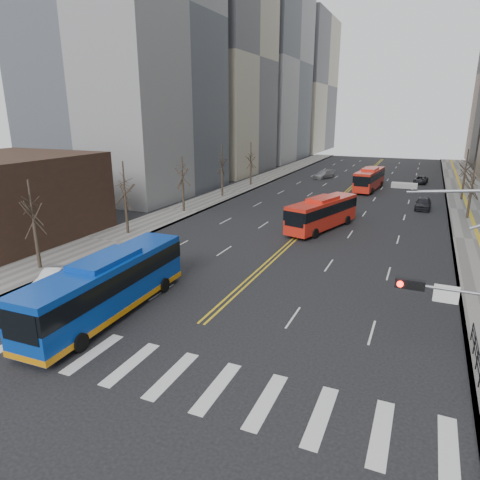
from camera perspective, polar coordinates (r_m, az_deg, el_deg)
The scene contains 15 objects.
ground at distance 21.92m, azimuth -11.79°, elevation -16.54°, with size 220.00×220.00×0.00m, color black.
sidewalk_right at distance 61.20m, azimuth 29.11°, elevation 3.42°, with size 7.00×130.00×0.15m, color slate.
sidewalk_left at distance 66.83m, azimuth -1.25°, elevation 6.48°, with size 5.00×130.00×0.15m, color slate.
crosswalk at distance 21.92m, azimuth -11.79°, elevation -16.52°, with size 26.70×4.00×0.01m.
centerline at distance 71.58m, azimuth 14.39°, elevation 6.59°, with size 0.55×100.00×0.01m.
office_towers at distance 84.80m, azimuth 17.43°, elevation 24.13°, with size 83.00×134.00×58.00m.
pedestrian_railing at distance 23.69m, azimuth 29.11°, elevation -13.45°, with size 0.06×6.06×1.02m.
street_trees at distance 53.01m, azimuth 3.20°, elevation 9.04°, with size 35.20×47.20×7.60m.
blue_bus at distance 27.06m, azimuth -17.21°, elevation -5.65°, with size 3.27×12.92×3.72m.
red_bus_near at distance 45.65m, azimuth 10.92°, elevation 3.75°, with size 5.46×11.11×3.45m.
red_bus_far at distance 71.17m, azimuth 16.88°, elevation 7.93°, with size 3.52×11.24×3.51m.
car_white at distance 33.36m, azimuth -23.69°, elevation -4.56°, with size 1.29×3.69×1.22m, color silver.
car_dark_mid at distance 59.37m, azimuth 23.24°, elevation 4.51°, with size 1.81×4.50×1.53m, color black.
car_silver at distance 82.44m, azimuth 11.09°, elevation 8.58°, with size 2.08×5.11×1.48m, color gray.
car_dark_far at distance 81.38m, azimuth 22.97°, elevation 7.39°, with size 2.03×4.41×1.22m, color black.
Camera 1 is at (11.09, -14.71, 11.87)m, focal length 32.00 mm.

